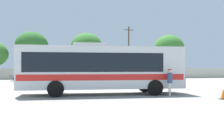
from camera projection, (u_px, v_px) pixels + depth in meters
name	position (u px, v px, depth m)	size (l,w,h in m)	color
ground_plane	(78.00, 85.00, 27.60)	(300.00, 300.00, 0.00)	gray
perimeter_wall	(72.00, 74.00, 40.84)	(80.00, 0.30, 1.71)	#B2AD9E
coach_bus_silver_red	(100.00, 67.00, 17.62)	(11.15, 3.05, 3.49)	silver
attendant_by_bus_door	(170.00, 81.00, 16.62)	(0.46, 0.46, 1.75)	silver
parked_car_second_grey	(26.00, 75.00, 35.49)	(4.12, 2.18, 1.45)	slate
utility_pole_near	(129.00, 51.00, 45.43)	(1.79, 0.42, 9.10)	#4C3823
roadside_tree_midleft	(32.00, 45.00, 45.66)	(5.73, 5.73, 8.22)	brown
roadside_tree_midright	(87.00, 47.00, 46.31)	(5.70, 5.70, 8.06)	brown
roadside_tree_right	(169.00, 48.00, 49.80)	(5.73, 5.73, 8.14)	brown
traffic_cone_on_apron	(223.00, 94.00, 14.94)	(0.36, 0.36, 0.64)	black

